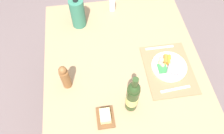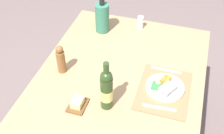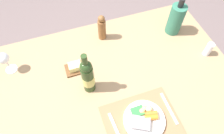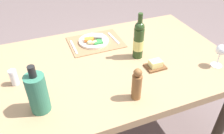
{
  "view_description": "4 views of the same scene",
  "coord_description": "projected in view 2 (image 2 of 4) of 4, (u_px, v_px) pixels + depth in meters",
  "views": [
    {
      "loc": [
        -0.62,
        0.19,
        1.94
      ],
      "look_at": [
        0.08,
        0.09,
        0.82
      ],
      "focal_mm": 34.62,
      "sensor_mm": 36.0,
      "label": 1
    },
    {
      "loc": [
        -1.19,
        -0.35,
        2.03
      ],
      "look_at": [
        0.07,
        0.04,
        0.83
      ],
      "focal_mm": 46.76,
      "sensor_mm": 36.0,
      "label": 2
    },
    {
      "loc": [
        -0.21,
        -0.58,
        1.82
      ],
      "look_at": [
        0.0,
        0.04,
        0.83
      ],
      "focal_mm": 32.02,
      "sensor_mm": 36.0,
      "label": 3
    },
    {
      "loc": [
        0.51,
        1.19,
        1.63
      ],
      "look_at": [
        0.07,
        0.09,
        0.75
      ],
      "focal_mm": 36.45,
      "sensor_mm": 36.0,
      "label": 4
    }
  ],
  "objects": [
    {
      "name": "wine_bottle",
      "position": [
        107.0,
        89.0,
        1.6
      ],
      "size": [
        0.07,
        0.07,
        0.33
      ],
      "color": "#28401C",
      "rests_on": "dining_table"
    },
    {
      "name": "knife",
      "position": [
        166.0,
        70.0,
        1.9
      ],
      "size": [
        0.02,
        0.2,
        0.0
      ],
      "primitive_type": "cube",
      "rotation": [
        0.0,
        0.0,
        0.0
      ],
      "color": "silver",
      "rests_on": "placemat"
    },
    {
      "name": "placemat",
      "position": [
        164.0,
        90.0,
        1.78
      ],
      "size": [
        0.41,
        0.31,
        0.01
      ],
      "primitive_type": "cube",
      "color": "#986D48",
      "rests_on": "dining_table"
    },
    {
      "name": "dining_table",
      "position": [
        115.0,
        97.0,
        1.85
      ],
      "size": [
        1.57,
        1.05,
        0.72
      ],
      "color": "tan",
      "rests_on": "ground_plane"
    },
    {
      "name": "fork",
      "position": [
        159.0,
        108.0,
        1.67
      ],
      "size": [
        0.03,
        0.19,
        0.0
      ],
      "primitive_type": "cube",
      "rotation": [
        0.0,
        0.0,
        0.07
      ],
      "color": "silver",
      "rests_on": "placemat"
    },
    {
      "name": "pepper_mill",
      "position": [
        61.0,
        60.0,
        1.85
      ],
      "size": [
        0.06,
        0.06,
        0.2
      ],
      "color": "brown",
      "rests_on": "dining_table"
    },
    {
      "name": "cooler_bottle",
      "position": [
        102.0,
        18.0,
        2.17
      ],
      "size": [
        0.1,
        0.1,
        0.29
      ],
      "color": "#337459",
      "rests_on": "dining_table"
    },
    {
      "name": "dinner_plate",
      "position": [
        165.0,
        86.0,
        1.77
      ],
      "size": [
        0.23,
        0.23,
        0.05
      ],
      "color": "white",
      "rests_on": "placemat"
    },
    {
      "name": "salt_shaker",
      "position": [
        140.0,
        22.0,
        2.24
      ],
      "size": [
        0.05,
        0.05,
        0.1
      ],
      "primitive_type": "cylinder",
      "color": "white",
      "rests_on": "dining_table"
    },
    {
      "name": "butter_dish",
      "position": [
        78.0,
        103.0,
        1.68
      ],
      "size": [
        0.13,
        0.1,
        0.05
      ],
      "color": "brown",
      "rests_on": "dining_table"
    }
  ]
}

